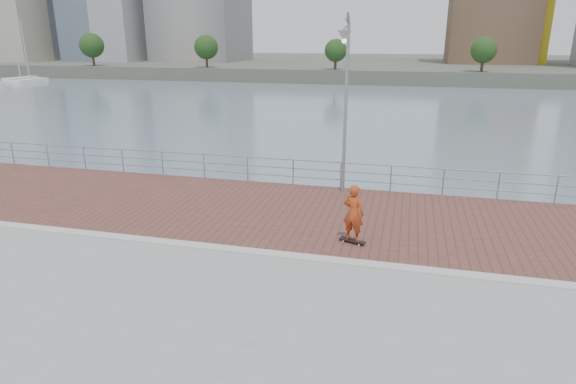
# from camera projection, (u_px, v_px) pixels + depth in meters

# --- Properties ---
(water) EXTENTS (400.00, 400.00, 0.00)m
(water) POSITION_uv_depth(u_px,v_px,m) (272.00, 314.00, 14.66)
(water) COLOR slate
(water) RESTS_ON ground
(brick_lane) EXTENTS (40.00, 6.80, 0.02)m
(brick_lane) POSITION_uv_depth(u_px,v_px,m) (299.00, 213.00, 17.37)
(brick_lane) COLOR brown
(brick_lane) RESTS_ON seawall
(curb) EXTENTS (40.00, 0.40, 0.06)m
(curb) POSITION_uv_depth(u_px,v_px,m) (271.00, 254.00, 14.04)
(curb) COLOR #B7B5AD
(curb) RESTS_ON seawall
(far_shore) EXTENTS (320.00, 95.00, 2.50)m
(far_shore) POSITION_uv_depth(u_px,v_px,m) (399.00, 64.00, 127.38)
(far_shore) COLOR #4C5142
(far_shore) RESTS_ON ground
(guardrail) EXTENTS (39.06, 0.06, 1.13)m
(guardrail) POSITION_uv_depth(u_px,v_px,m) (317.00, 171.00, 20.30)
(guardrail) COLOR #8C9EA8
(guardrail) RESTS_ON brick_lane
(street_lamp) EXTENTS (0.48, 1.41, 6.63)m
(street_lamp) POSITION_uv_depth(u_px,v_px,m) (345.00, 75.00, 17.88)
(street_lamp) COLOR gray
(street_lamp) RESTS_ON brick_lane
(skateboard) EXTENTS (0.86, 0.46, 0.10)m
(skateboard) POSITION_uv_depth(u_px,v_px,m) (352.00, 241.00, 14.78)
(skateboard) COLOR black
(skateboard) RESTS_ON brick_lane
(skateboarder) EXTENTS (0.75, 0.61, 1.79)m
(skateboarder) POSITION_uv_depth(u_px,v_px,m) (353.00, 213.00, 14.50)
(skateboarder) COLOR #A93A16
(skateboarder) RESTS_ON skateboard
(shoreline_trees) EXTENTS (144.80, 4.83, 6.44)m
(shoreline_trees) POSITION_uv_depth(u_px,v_px,m) (428.00, 48.00, 82.45)
(shoreline_trees) COLOR #473323
(shoreline_trees) RESTS_ON far_shore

